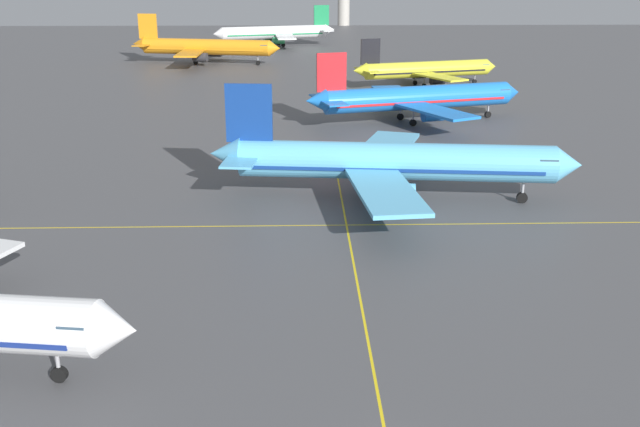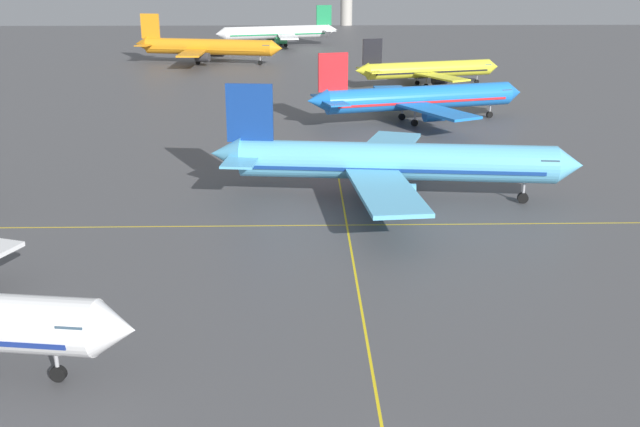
% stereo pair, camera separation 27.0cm
% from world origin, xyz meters
% --- Properties ---
extents(airliner_second_row, '(41.00, 35.14, 12.74)m').
position_xyz_m(airliner_second_row, '(5.30, 46.68, 4.35)').
color(airliner_second_row, '#5BB7E5').
rests_on(airliner_second_row, ground).
extents(airliner_third_row, '(37.86, 32.27, 11.94)m').
position_xyz_m(airliner_third_row, '(14.57, 89.12, 4.08)').
color(airliner_third_row, blue).
rests_on(airliner_third_row, ground).
extents(airliner_far_left_stand, '(33.18, 28.28, 10.47)m').
position_xyz_m(airliner_far_left_stand, '(22.66, 127.83, 3.57)').
color(airliner_far_left_stand, yellow).
rests_on(airliner_far_left_stand, ground).
extents(airliner_far_right_stand, '(40.75, 34.64, 12.77)m').
position_xyz_m(airliner_far_right_stand, '(-29.76, 167.96, 4.36)').
color(airliner_far_right_stand, orange).
rests_on(airliner_far_right_stand, ground).
extents(airliner_distant_taxiway, '(39.88, 34.05, 12.65)m').
position_xyz_m(airliner_distant_taxiway, '(-12.03, 212.33, 4.32)').
color(airliner_distant_taxiway, white).
rests_on(airliner_distant_taxiway, ground).
extents(taxiway_markings, '(112.22, 88.45, 0.01)m').
position_xyz_m(taxiway_markings, '(0.00, 18.10, 0.00)').
color(taxiway_markings, yellow).
rests_on(taxiway_markings, ground).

